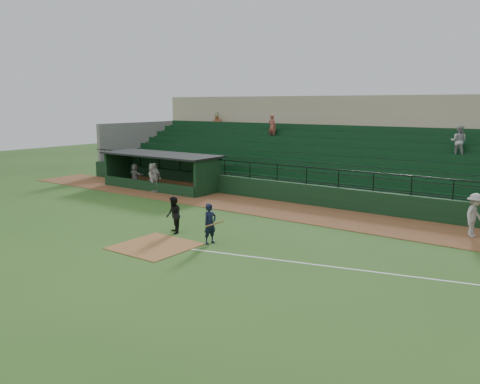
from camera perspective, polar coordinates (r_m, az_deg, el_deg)
The scene contains 12 objects.
ground at distance 21.20m, azimuth -8.00°, elevation -5.71°, with size 90.00×90.00×0.00m, color #29501A.
warning_track at distance 27.33m, azimuth 3.70°, elevation -1.94°, with size 40.00×4.00×0.03m, color brown.
home_plate_dirt at distance 20.52m, azimuth -9.94°, elevation -6.26°, with size 3.00×3.00×0.03m, color brown.
foul_line at distance 17.96m, azimuth 13.85°, elevation -8.89°, with size 18.00×0.09×0.01m, color white.
stadium_structure at distance 34.34m, azimuth 11.32°, elevation 4.28°, with size 38.00×13.08×6.40m.
dugout at distance 34.33m, azimuth -8.75°, elevation 2.73°, with size 8.90×3.20×2.42m.
batter_at_plate at distance 20.45m, azimuth -3.53°, elevation -3.73°, with size 1.05×0.71×1.72m.
umpire at distance 22.22m, azimuth -7.79°, elevation -2.69°, with size 0.83×0.64×1.70m, color black.
runner at distance 23.69m, azimuth 25.79°, elevation -2.46°, with size 1.25×0.72×1.94m, color #ACA7A1.
dugout_player_a at distance 32.47m, azimuth -9.91°, elevation 1.68°, with size 1.15×0.48×1.95m, color #A29E98.
dugout_player_b at distance 33.04m, azimuth -10.18°, elevation 1.75°, with size 0.92×0.60×1.88m, color #99948F.
dugout_player_c at distance 35.03m, azimuth -12.18°, elevation 1.96°, with size 1.52×0.48×1.64m, color #9E9893.
Camera 1 is at (14.21, -14.60, 5.84)m, focal length 36.37 mm.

